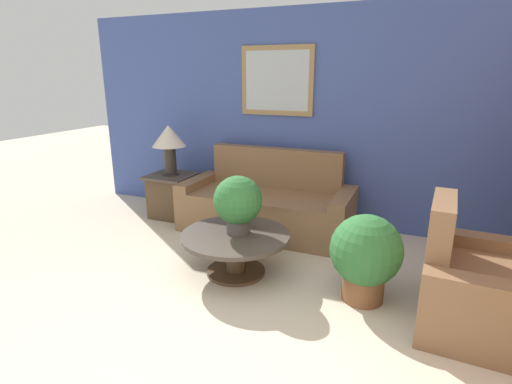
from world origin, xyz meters
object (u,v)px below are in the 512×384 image
coffee_table (235,244)px  couch_main (267,206)px  side_table (172,195)px  armchair (488,291)px  potted_plant_on_table (238,202)px  potted_plant_floor (366,254)px  table_lamp (169,140)px

coffee_table → couch_main: bearing=96.5°
coffee_table → side_table: (-1.48, 1.13, -0.00)m
side_table → armchair: bearing=-18.2°
side_table → potted_plant_on_table: potted_plant_on_table is taller
coffee_table → potted_plant_floor: potted_plant_floor is taller
couch_main → potted_plant_on_table: couch_main is taller
table_lamp → potted_plant_on_table: (1.50, -1.10, -0.32)m
coffee_table → potted_plant_on_table: bearing=64.5°
coffee_table → side_table: side_table is taller
side_table → couch_main: bearing=0.8°
side_table → potted_plant_on_table: size_ratio=1.05×
side_table → potted_plant_floor: (2.68, -1.14, 0.12)m
coffee_table → table_lamp: 2.00m
couch_main → potted_plant_floor: size_ratio=2.71×
armchair → potted_plant_floor: armchair is taller
table_lamp → potted_plant_floor: (2.68, -1.14, -0.62)m
armchair → potted_plant_floor: 0.91m
armchair → side_table: 3.76m
potted_plant_on_table → armchair: bearing=-2.1°
armchair → table_lamp: (-3.57, 1.17, 0.73)m
side_table → table_lamp: (0.00, 0.00, 0.74)m
potted_plant_on_table → couch_main: bearing=97.5°
potted_plant_on_table → coffee_table: bearing=-115.5°
armchair → side_table: bearing=75.0°
armchair → table_lamp: 3.83m
couch_main → potted_plant_on_table: 1.19m
table_lamp → side_table: bearing=0.0°
table_lamp → potted_plant_on_table: table_lamp is taller
coffee_table → potted_plant_floor: 1.20m
side_table → potted_plant_on_table: bearing=-36.3°
table_lamp → potted_plant_floor: size_ratio=0.87×
couch_main → armchair: bearing=-28.2°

